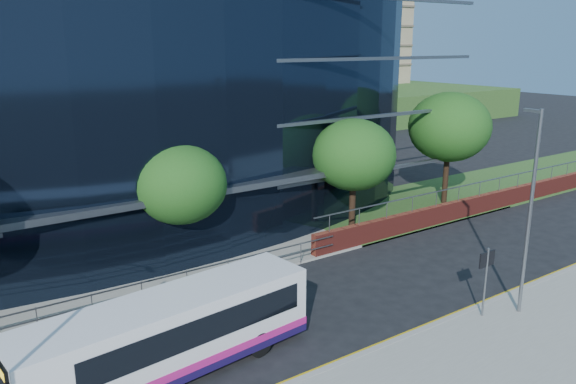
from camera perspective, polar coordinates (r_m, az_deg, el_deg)
ground at (r=21.59m, az=8.17°, el=-14.20°), size 200.00×200.00×0.00m
kerb at (r=20.93m, az=10.09°, el=-15.03°), size 80.00×0.25×0.16m
yellow_line_outer at (r=21.09m, az=9.69°, el=-15.00°), size 80.00×0.08×0.01m
yellow_line_inner at (r=21.18m, az=9.40°, el=-14.85°), size 80.00×0.08×0.01m
far_forecourt at (r=27.65m, az=-17.48°, el=-7.90°), size 50.00×8.00×0.10m
grass_verge at (r=45.71m, az=21.04°, el=0.78°), size 36.00×8.00×0.12m
glass_office at (r=35.73m, az=-20.30°, el=10.09°), size 44.00×23.10×16.00m
retaining_wall at (r=40.36m, az=22.18°, el=-0.31°), size 34.00×0.40×2.11m
guard_railings at (r=23.32m, az=-19.32°, el=-10.37°), size 24.00×0.05×1.10m
apartment_block at (r=83.97m, az=-2.39°, el=15.38°), size 60.00×42.00×30.00m
street_sign at (r=22.87m, az=19.51°, el=-7.27°), size 0.85×0.09×2.80m
tree_far_b at (r=25.99m, az=-10.89°, el=0.76°), size 4.29×4.29×6.05m
tree_far_c at (r=30.82m, az=6.70°, el=3.76°), size 4.62×4.62×6.51m
tree_far_d at (r=37.84m, az=16.07°, el=6.36°), size 5.28×5.28×7.44m
tree_dist_e at (r=65.46m, az=-0.12°, el=9.76°), size 4.62×4.62×6.51m
tree_dist_f at (r=77.14m, az=8.99°, el=10.12°), size 4.29×4.29×6.05m
streetlight_east at (r=23.05m, az=23.37°, el=-1.45°), size 0.15×0.77×8.00m
city_bus at (r=18.90m, az=-11.74°, el=-13.96°), size 10.11×3.34×2.68m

